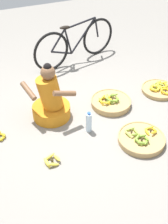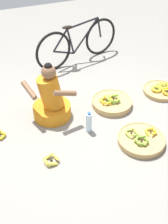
# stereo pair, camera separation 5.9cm
# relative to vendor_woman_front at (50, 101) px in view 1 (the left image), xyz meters

# --- Properties ---
(ground_plane) EXTENTS (10.00, 10.00, 0.00)m
(ground_plane) POSITION_rel_vendor_woman_front_xyz_m (0.27, -0.30, -0.27)
(ground_plane) COLOR gray
(vendor_woman_front) EXTENTS (0.62, 0.52, 0.83)m
(vendor_woman_front) POSITION_rel_vendor_woman_front_xyz_m (0.00, 0.00, 0.00)
(vendor_woman_front) COLOR orange
(vendor_woman_front) RESTS_ON ground
(bicycle_leaning) EXTENTS (1.67, 0.42, 0.73)m
(bicycle_leaning) POSITION_rel_vendor_woman_front_xyz_m (0.94, 1.33, 0.09)
(bicycle_leaning) COLOR black
(bicycle_leaning) RESTS_ON ground
(banana_basket_front_center) EXTENTS (0.59, 0.59, 0.17)m
(banana_basket_front_center) POSITION_rel_vendor_woman_front_xyz_m (0.88, -0.11, -0.21)
(banana_basket_front_center) COLOR tan
(banana_basket_front_center) RESTS_ON ground
(banana_basket_mid_left) EXTENTS (0.59, 0.59, 0.15)m
(banana_basket_mid_left) POSITION_rel_vendor_woman_front_xyz_m (0.86, -0.94, -0.22)
(banana_basket_mid_left) COLOR tan
(banana_basket_mid_left) RESTS_ON ground
(banana_basket_back_left) EXTENTS (0.54, 0.54, 0.13)m
(banana_basket_back_left) POSITION_rel_vendor_woman_front_xyz_m (1.73, -0.12, -0.23)
(banana_basket_back_left) COLOR tan
(banana_basket_back_left) RESTS_ON ground
(loose_bananas_mid_right) EXTENTS (0.19, 0.19, 0.09)m
(loose_bananas_mid_right) POSITION_rel_vendor_woman_front_xyz_m (-0.28, -0.80, -0.24)
(loose_bananas_mid_right) COLOR yellow
(loose_bananas_mid_right) RESTS_ON ground
(water_bottle) EXTENTS (0.08, 0.08, 0.30)m
(water_bottle) POSITION_rel_vendor_woman_front_xyz_m (0.35, -0.48, -0.13)
(water_bottle) COLOR silver
(water_bottle) RESTS_ON ground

